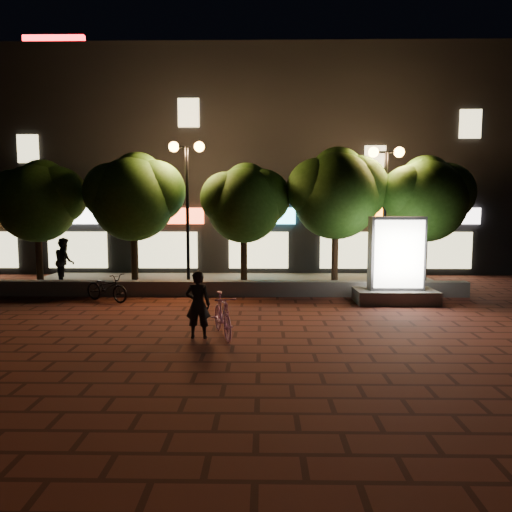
{
  "coord_description": "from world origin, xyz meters",
  "views": [
    {
      "loc": [
        1.2,
        -11.35,
        2.91
      ],
      "look_at": [
        1.0,
        1.5,
        1.6
      ],
      "focal_mm": 32.57,
      "sensor_mm": 36.0,
      "label": 1
    }
  ],
  "objects_px": {
    "rider": "(198,305)",
    "tree_mid": "(245,200)",
    "tree_far_right": "(427,196)",
    "pedestrian": "(64,261)",
    "scooter_pink": "(222,315)",
    "tree_far_left": "(39,198)",
    "street_lamp_left": "(187,177)",
    "ad_kiosk": "(396,268)",
    "scooter_parked": "(107,287)",
    "street_lamp_right": "(385,181)",
    "tree_right": "(337,190)",
    "tree_left": "(135,194)"
  },
  "relations": [
    {
      "from": "ad_kiosk",
      "to": "pedestrian",
      "type": "height_order",
      "value": "ad_kiosk"
    },
    {
      "from": "tree_mid",
      "to": "tree_right",
      "type": "distance_m",
      "value": 3.32
    },
    {
      "from": "tree_left",
      "to": "street_lamp_right",
      "type": "xyz_separation_m",
      "value": [
        8.95,
        -0.26,
        0.45
      ]
    },
    {
      "from": "tree_far_right",
      "to": "ad_kiosk",
      "type": "xyz_separation_m",
      "value": [
        -1.75,
        -2.53,
        -2.29
      ]
    },
    {
      "from": "street_lamp_left",
      "to": "ad_kiosk",
      "type": "height_order",
      "value": "street_lamp_left"
    },
    {
      "from": "tree_far_left",
      "to": "ad_kiosk",
      "type": "relative_size",
      "value": 1.73
    },
    {
      "from": "pedestrian",
      "to": "tree_left",
      "type": "bearing_deg",
      "value": -125.38
    },
    {
      "from": "ad_kiosk",
      "to": "scooter_pink",
      "type": "height_order",
      "value": "ad_kiosk"
    },
    {
      "from": "tree_left",
      "to": "pedestrian",
      "type": "bearing_deg",
      "value": 173.7
    },
    {
      "from": "scooter_parked",
      "to": "street_lamp_right",
      "type": "bearing_deg",
      "value": -49.22
    },
    {
      "from": "tree_left",
      "to": "pedestrian",
      "type": "distance_m",
      "value": 3.75
    },
    {
      "from": "tree_far_left",
      "to": "ad_kiosk",
      "type": "bearing_deg",
      "value": -11.65
    },
    {
      "from": "scooter_pink",
      "to": "pedestrian",
      "type": "bearing_deg",
      "value": 116.68
    },
    {
      "from": "tree_far_left",
      "to": "pedestrian",
      "type": "xyz_separation_m",
      "value": [
        0.71,
        0.31,
        -2.33
      ]
    },
    {
      "from": "tree_left",
      "to": "rider",
      "type": "height_order",
      "value": "tree_left"
    },
    {
      "from": "tree_mid",
      "to": "scooter_parked",
      "type": "xyz_separation_m",
      "value": [
        -4.28,
        -2.46,
        -2.77
      ]
    },
    {
      "from": "ad_kiosk",
      "to": "pedestrian",
      "type": "xyz_separation_m",
      "value": [
        -11.55,
        2.84,
        -0.12
      ]
    },
    {
      "from": "tree_mid",
      "to": "scooter_pink",
      "type": "bearing_deg",
      "value": -92.47
    },
    {
      "from": "tree_mid",
      "to": "rider",
      "type": "xyz_separation_m",
      "value": [
        -0.82,
        -6.59,
        -2.45
      ]
    },
    {
      "from": "tree_mid",
      "to": "scooter_pink",
      "type": "distance_m",
      "value": 7.01
    },
    {
      "from": "tree_far_left",
      "to": "scooter_pink",
      "type": "xyz_separation_m",
      "value": [
        7.22,
        -6.46,
        -2.79
      ]
    },
    {
      "from": "street_lamp_left",
      "to": "scooter_pink",
      "type": "distance_m",
      "value": 7.35
    },
    {
      "from": "street_lamp_right",
      "to": "tree_left",
      "type": "bearing_deg",
      "value": 178.32
    },
    {
      "from": "rider",
      "to": "tree_mid",
      "type": "bearing_deg",
      "value": -95.72
    },
    {
      "from": "rider",
      "to": "scooter_parked",
      "type": "bearing_deg",
      "value": -48.69
    },
    {
      "from": "street_lamp_left",
      "to": "rider",
      "type": "bearing_deg",
      "value": -78.95
    },
    {
      "from": "tree_far_left",
      "to": "scooter_parked",
      "type": "distance_m",
      "value": 4.96
    },
    {
      "from": "street_lamp_left",
      "to": "pedestrian",
      "type": "bearing_deg",
      "value": 173.12
    },
    {
      "from": "tree_far_right",
      "to": "scooter_parked",
      "type": "xyz_separation_m",
      "value": [
        -10.78,
        -2.46,
        -2.92
      ]
    },
    {
      "from": "tree_far_right",
      "to": "street_lamp_right",
      "type": "relative_size",
      "value": 0.96
    },
    {
      "from": "tree_far_left",
      "to": "tree_mid",
      "type": "xyz_separation_m",
      "value": [
        7.5,
        -0.0,
        -0.08
      ]
    },
    {
      "from": "scooter_pink",
      "to": "scooter_parked",
      "type": "xyz_separation_m",
      "value": [
        -4.0,
        4.0,
        -0.06
      ]
    },
    {
      "from": "tree_far_left",
      "to": "scooter_parked",
      "type": "height_order",
      "value": "tree_far_left"
    },
    {
      "from": "tree_mid",
      "to": "scooter_parked",
      "type": "bearing_deg",
      "value": -150.06
    },
    {
      "from": "tree_mid",
      "to": "rider",
      "type": "relative_size",
      "value": 2.93
    },
    {
      "from": "tree_right",
      "to": "ad_kiosk",
      "type": "relative_size",
      "value": 1.89
    },
    {
      "from": "tree_right",
      "to": "street_lamp_right",
      "type": "xyz_separation_m",
      "value": [
        1.64,
        -0.26,
        0.33
      ]
    },
    {
      "from": "scooter_pink",
      "to": "tree_left",
      "type": "bearing_deg",
      "value": 102.7
    },
    {
      "from": "tree_mid",
      "to": "scooter_pink",
      "type": "height_order",
      "value": "tree_mid"
    },
    {
      "from": "street_lamp_left",
      "to": "rider",
      "type": "relative_size",
      "value": 3.37
    },
    {
      "from": "tree_mid",
      "to": "street_lamp_left",
      "type": "height_order",
      "value": "street_lamp_left"
    },
    {
      "from": "tree_mid",
      "to": "street_lamp_right",
      "type": "xyz_separation_m",
      "value": [
        4.95,
        -0.26,
        0.68
      ]
    },
    {
      "from": "scooter_parked",
      "to": "tree_mid",
      "type": "bearing_deg",
      "value": -32.7
    },
    {
      "from": "pedestrian",
      "to": "scooter_parked",
      "type": "bearing_deg",
      "value": -166.87
    },
    {
      "from": "tree_right",
      "to": "rider",
      "type": "height_order",
      "value": "tree_right"
    },
    {
      "from": "rider",
      "to": "pedestrian",
      "type": "bearing_deg",
      "value": -47.77
    },
    {
      "from": "ad_kiosk",
      "to": "scooter_parked",
      "type": "relative_size",
      "value": 1.58
    },
    {
      "from": "ad_kiosk",
      "to": "rider",
      "type": "distance_m",
      "value": 6.9
    },
    {
      "from": "rider",
      "to": "street_lamp_right",
      "type": "bearing_deg",
      "value": -130.99
    },
    {
      "from": "tree_far_right",
      "to": "pedestrian",
      "type": "height_order",
      "value": "tree_far_right"
    }
  ]
}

